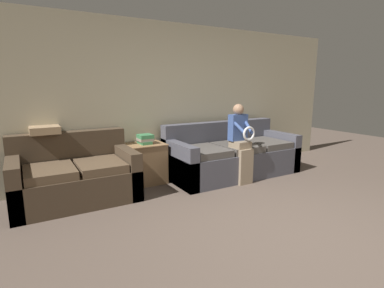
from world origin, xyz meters
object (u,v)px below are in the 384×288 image
at_px(couch_side, 75,177).
at_px(child_left_seated, 241,140).
at_px(book_stack, 145,139).
at_px(couch_main, 232,156).
at_px(side_shelf, 146,163).
at_px(throw_pillow, 45,130).

height_order(couch_side, child_left_seated, child_left_seated).
bearing_deg(book_stack, couch_main, -11.82).
bearing_deg(couch_side, side_shelf, 10.45).
height_order(side_shelf, book_stack, book_stack).
distance_m(couch_main, side_shelf, 1.50).
height_order(child_left_seated, side_shelf, child_left_seated).
distance_m(couch_main, throw_pillow, 2.96).
distance_m(couch_side, side_shelf, 1.12).
bearing_deg(throw_pillow, side_shelf, -5.47).
bearing_deg(book_stack, child_left_seated, -28.69).
relative_size(couch_main, throw_pillow, 6.05).
xyz_separation_m(couch_main, book_stack, (-1.47, 0.31, 0.39)).
xyz_separation_m(side_shelf, book_stack, (-0.01, 0.00, 0.39)).
bearing_deg(throw_pillow, book_stack, -5.45).
relative_size(couch_side, throw_pillow, 4.16).
height_order(child_left_seated, book_stack, child_left_seated).
height_order(couch_side, book_stack, couch_side).
bearing_deg(couch_main, child_left_seated, -109.33).
height_order(side_shelf, throw_pillow, throw_pillow).
bearing_deg(couch_side, child_left_seated, -12.12).
bearing_deg(book_stack, couch_side, -169.46).
bearing_deg(couch_side, throw_pillow, 130.78).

